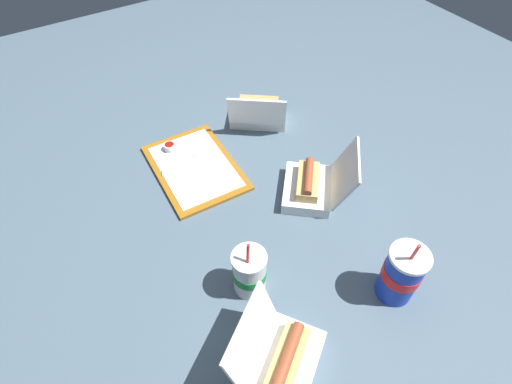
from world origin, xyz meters
The scene contains 10 objects.
ground_plane centered at (0.00, 0.00, 0.00)m, with size 3.20×3.20×0.00m, color #4C6070.
food_tray centered at (-0.26, -0.10, 0.01)m, with size 0.38×0.28×0.01m.
ketchup_cup centered at (-0.38, -0.13, 0.03)m, with size 0.04×0.04×0.02m.
napkin_stack centered at (-0.31, -0.15, 0.02)m, with size 0.10×0.10×0.00m, color white.
plastic_fork centered at (-0.35, -0.05, 0.02)m, with size 0.11×0.01×0.01m, color white.
clamshell_hotdog_right centered at (0.04, 0.17, 0.04)m, with size 0.29×0.29×0.18m.
clamshell_sandwich_left centered at (-0.36, 0.22, 0.04)m, with size 0.25×0.26×0.16m.
clamshell_hotdog_back centered at (0.44, -0.21, 0.04)m, with size 0.26×0.27×0.17m.
soda_cup_center centered at (0.22, -0.17, 0.07)m, with size 0.09×0.09×0.21m.
soda_cup_front centered at (0.43, 0.15, 0.09)m, with size 0.10×0.10×0.24m.
Camera 1 is at (0.67, -0.43, 0.98)m, focal length 28.00 mm.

